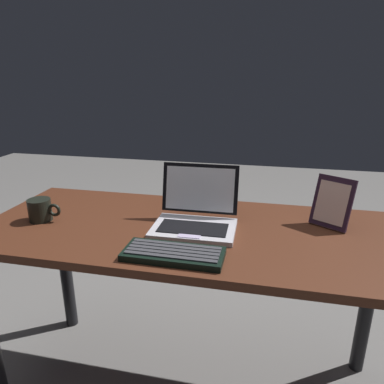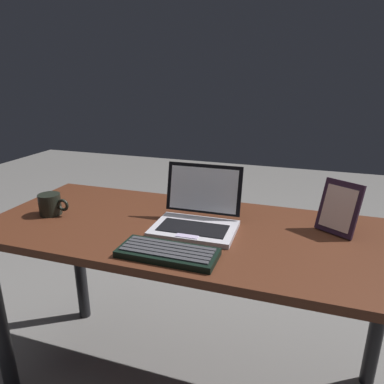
% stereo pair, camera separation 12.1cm
% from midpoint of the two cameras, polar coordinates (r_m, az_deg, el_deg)
% --- Properties ---
extents(desk, '(1.57, 0.65, 0.76)m').
position_cam_midpoint_polar(desk, '(1.35, -2.74, -10.20)').
color(desk, '#492415').
rests_on(desk, ground).
extents(laptop_front, '(0.30, 0.26, 0.21)m').
position_cam_midpoint_polar(laptop_front, '(1.29, -2.08, -3.98)').
color(laptop_front, '#B9B5BF').
rests_on(laptop_front, desk).
extents(external_keyboard, '(0.31, 0.13, 0.03)m').
position_cam_midpoint_polar(external_keyboard, '(1.11, -6.18, -9.94)').
color(external_keyboard, black).
rests_on(external_keyboard, desk).
extents(photo_frame, '(0.15, 0.12, 0.19)m').
position_cam_midpoint_polar(photo_frame, '(1.36, 19.39, -1.69)').
color(photo_frame, '#281728').
rests_on(photo_frame, desk).
extents(coffee_mug, '(0.13, 0.09, 0.08)m').
position_cam_midpoint_polar(coffee_mug, '(1.50, -25.43, -2.67)').
color(coffee_mug, black).
rests_on(coffee_mug, desk).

